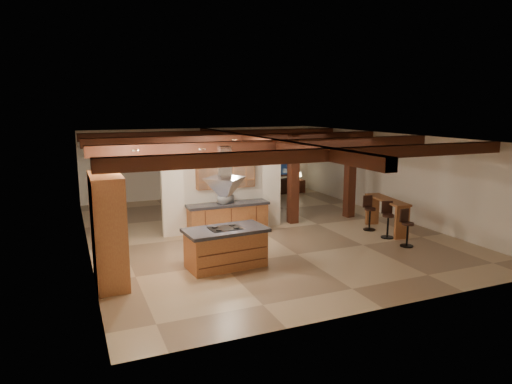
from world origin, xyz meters
TOP-DOWN VIEW (x-y plane):
  - ground at (0.00, 0.00)m, footprint 12.00×12.00m
  - room_walls at (0.00, 0.00)m, footprint 12.00×12.00m
  - ceiling_beams at (0.00, 0.00)m, footprint 10.00×12.00m
  - timber_posts at (2.50, 0.50)m, footprint 2.50×0.30m
  - partition_wall at (-1.00, 0.50)m, footprint 3.80×0.18m
  - pantry_cabinet at (-4.67, -2.60)m, footprint 0.67×1.60m
  - back_counter at (-1.00, 0.11)m, footprint 2.50×0.66m
  - upper_display_cabinet at (-1.00, 0.31)m, footprint 1.80×0.36m
  - range_hood at (-2.02, -2.63)m, footprint 1.10×1.10m
  - back_windows at (2.80, 5.93)m, footprint 2.70×0.07m
  - framed_art at (-1.50, 5.94)m, footprint 0.65×0.05m
  - recessed_cans at (-2.53, -1.93)m, footprint 3.16×2.46m
  - kitchen_island at (-2.02, -2.63)m, footprint 2.01×1.17m
  - dining_table at (0.25, 2.83)m, footprint 2.05×1.29m
  - sofa at (2.92, 5.42)m, footprint 2.42×1.37m
  - microwave at (-1.07, 0.11)m, footprint 0.48×0.38m
  - bar_counter at (3.57, -1.54)m, footprint 0.77×1.99m
  - side_table at (4.15, 5.25)m, footprint 0.46×0.46m
  - table_lamp at (4.15, 5.25)m, footprint 0.28×0.28m
  - bar_stool_a at (3.09, -3.01)m, footprint 0.36×0.36m
  - bar_stool_b at (3.16, -2.13)m, footprint 0.40×0.41m
  - bar_stool_c at (3.19, -1.21)m, footprint 0.37×0.38m
  - dining_chairs at (0.25, 2.83)m, footprint 2.13×2.13m

SIDE VIEW (x-z plane):
  - ground at x=0.00m, z-range 0.00..0.00m
  - side_table at x=4.15m, z-range 0.00..0.56m
  - sofa at x=2.92m, z-range 0.00..0.67m
  - dining_table at x=0.25m, z-range 0.00..0.68m
  - back_counter at x=-1.00m, z-range 0.01..0.95m
  - kitchen_island at x=-2.02m, z-range 0.00..0.97m
  - bar_stool_a at x=3.09m, z-range 0.01..1.03m
  - bar_stool_b at x=3.16m, z-range 0.01..1.08m
  - bar_stool_c at x=3.19m, z-range 0.01..1.08m
  - dining_chairs at x=0.25m, z-range 0.01..1.18m
  - bar_counter at x=3.57m, z-range 0.18..1.20m
  - table_lamp at x=4.15m, z-range 0.63..0.96m
  - microwave at x=-1.07m, z-range 0.94..1.17m
  - partition_wall at x=-1.00m, z-range 0.00..2.20m
  - pantry_cabinet at x=-4.67m, z-range 0.00..2.40m
  - back_windows at x=2.80m, z-range 0.65..2.35m
  - framed_art at x=-1.50m, z-range 1.27..2.12m
  - timber_posts at x=2.50m, z-range 0.31..3.21m
  - room_walls at x=0.00m, z-range -4.22..7.78m
  - range_hood at x=-2.02m, z-range 1.08..2.48m
  - upper_display_cabinet at x=-1.00m, z-range 1.37..2.33m
  - ceiling_beams at x=0.00m, z-range 2.62..2.90m
  - recessed_cans at x=-2.53m, z-range 2.85..2.89m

